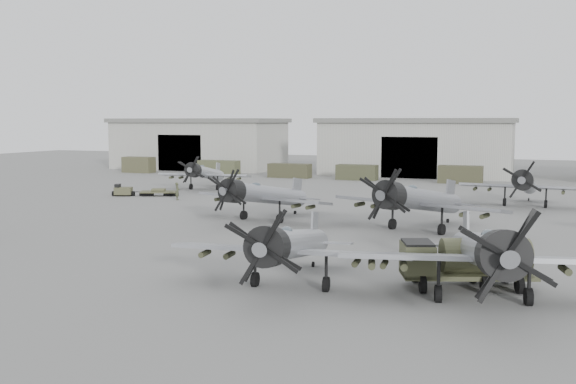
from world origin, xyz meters
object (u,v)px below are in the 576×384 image
at_px(aircraft_far_1, 526,184).
at_px(ground_crew, 177,191).
at_px(aircraft_near_1, 289,246).
at_px(fuel_tanker, 466,259).
at_px(aircraft_near_2, 485,252).
at_px(tug_trailer, 137,191).
at_px(aircraft_far_0, 204,173).
at_px(aircraft_mid_1, 260,195).
at_px(aircraft_mid_2, 416,200).

xyz_separation_m(aircraft_far_1, ground_crew, (-34.22, -7.26, -1.34)).
height_order(aircraft_near_1, fuel_tanker, aircraft_near_1).
bearing_deg(aircraft_near_2, tug_trailer, 128.75).
height_order(aircraft_near_1, aircraft_far_0, aircraft_near_1).
height_order(aircraft_mid_1, tug_trailer, aircraft_mid_1).
xyz_separation_m(aircraft_near_2, aircraft_mid_1, (-19.06, 18.51, -0.17)).
height_order(aircraft_mid_1, ground_crew, aircraft_mid_1).
bearing_deg(aircraft_far_0, aircraft_mid_2, -42.95).
relative_size(aircraft_far_1, fuel_tanker, 1.82).
relative_size(aircraft_mid_2, fuel_tanker, 1.97).
height_order(aircraft_near_2, tug_trailer, aircraft_near_2).
bearing_deg(aircraft_mid_2, aircraft_mid_1, -165.20).
bearing_deg(aircraft_far_0, aircraft_far_1, -11.68).
height_order(aircraft_near_2, ground_crew, aircraft_near_2).
distance_m(aircraft_mid_2, aircraft_far_1, 19.46).
xyz_separation_m(aircraft_near_1, tug_trailer, (-29.93, 30.96, -1.69)).
height_order(aircraft_near_1, tug_trailer, aircraft_near_1).
bearing_deg(aircraft_mid_1, aircraft_mid_2, 10.66).
height_order(aircraft_near_1, aircraft_mid_2, aircraft_mid_2).
xyz_separation_m(aircraft_mid_1, aircraft_far_0, (-16.13, 20.04, -0.17)).
bearing_deg(tug_trailer, ground_crew, -35.00).
relative_size(aircraft_near_2, aircraft_mid_2, 0.99).
height_order(aircraft_mid_1, aircraft_mid_2, aircraft_mid_2).
bearing_deg(aircraft_mid_1, aircraft_near_2, -31.01).
distance_m(aircraft_mid_2, ground_crew, 28.90).
bearing_deg(aircraft_far_1, ground_crew, -164.51).
relative_size(aircraft_mid_1, tug_trailer, 1.82).
bearing_deg(fuel_tanker, aircraft_far_1, 65.96).
bearing_deg(ground_crew, aircraft_mid_1, -143.08).
bearing_deg(fuel_tanker, aircraft_near_2, -88.29).
bearing_deg(aircraft_near_1, aircraft_far_0, 118.01).
relative_size(aircraft_far_0, ground_crew, 6.15).
distance_m(fuel_tanker, tug_trailer, 46.93).
relative_size(aircraft_mid_2, tug_trailer, 1.98).
distance_m(aircraft_mid_2, tug_trailer, 35.17).
bearing_deg(tug_trailer, aircraft_far_1, -12.74).
bearing_deg(aircraft_mid_2, aircraft_far_1, 84.86).
bearing_deg(aircraft_far_1, aircraft_near_1, -102.32).
distance_m(aircraft_near_2, aircraft_far_1, 35.96).
relative_size(fuel_tanker, ground_crew, 3.68).
xyz_separation_m(aircraft_near_2, aircraft_far_0, (-35.19, 38.55, -0.34)).
xyz_separation_m(fuel_tanker, ground_crew, (-31.89, 25.98, -0.51)).
bearing_deg(aircraft_near_2, ground_crew, 125.45).
height_order(aircraft_near_1, aircraft_near_2, aircraft_near_2).
bearing_deg(aircraft_mid_2, fuel_tanker, -54.23).
bearing_deg(aircraft_near_2, aircraft_far_0, 118.86).
xyz_separation_m(aircraft_near_1, ground_crew, (-23.82, 29.41, -1.27)).
bearing_deg(aircraft_mid_1, ground_crew, 156.99).
bearing_deg(aircraft_mid_1, aircraft_far_0, 141.97).
bearing_deg(aircraft_mid_2, aircraft_near_1, -81.75).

